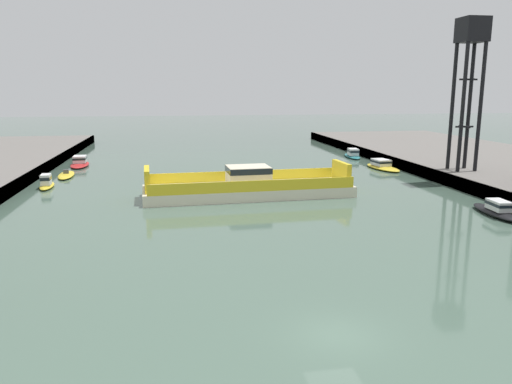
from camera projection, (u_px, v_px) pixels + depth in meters
name	position (u px, v px, depth m)	size (l,w,h in m)	color
ground_plane	(338.00, 335.00, 22.44)	(400.00, 400.00, 0.00)	#4C6656
chain_ferry	(248.00, 187.00, 51.66)	(21.89, 7.43, 3.30)	beige
moored_boat_near_left	(80.00, 162.00, 72.29)	(2.89, 7.26, 1.46)	red
moored_boat_near_right	(353.00, 154.00, 81.25)	(2.81, 7.00, 1.53)	#237075
moored_boat_mid_left	(382.00, 165.00, 69.63)	(3.55, 7.86, 1.33)	yellow
moored_boat_far_left	(66.00, 175.00, 63.53)	(2.38, 6.73, 0.90)	yellow
moored_boat_far_right	(496.00, 210.00, 43.68)	(2.35, 6.68, 1.46)	black
moored_boat_upstream_a	(46.00, 183.00, 56.07)	(1.82, 5.05, 1.60)	yellow
crane_tower	(470.00, 57.00, 57.03)	(2.89, 2.89, 17.56)	black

